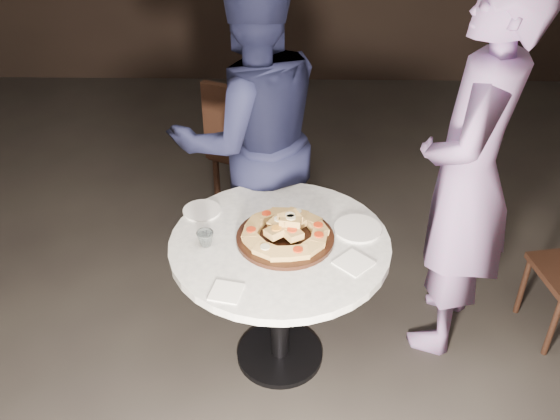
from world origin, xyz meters
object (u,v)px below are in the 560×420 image
object	(u,v)px
table	(280,265)
focaccia_pile	(286,230)
chair_far	(250,144)
diner_navy	(251,137)
diner_teal	(468,177)
serving_board	(285,238)
water_glass	(205,239)

from	to	relation	value
table	focaccia_pile	xyz separation A→B (m)	(0.03, 0.01, 0.18)
chair_far	diner_navy	xyz separation A→B (m)	(0.04, -0.49, 0.31)
diner_teal	serving_board	bearing A→B (deg)	-52.65
serving_board	chair_far	distance (m)	1.20
serving_board	chair_far	world-z (taller)	chair_far
serving_board	water_glass	bearing A→B (deg)	-172.48
water_glass	diner_teal	xyz separation A→B (m)	(1.16, 0.26, 0.17)
serving_board	diner_teal	distance (m)	0.87
water_glass	diner_teal	bearing A→B (deg)	12.52
serving_board	focaccia_pile	bearing A→B (deg)	36.64
water_glass	serving_board	bearing A→B (deg)	7.52
diner_navy	table	bearing A→B (deg)	81.87
diner_navy	diner_teal	world-z (taller)	diner_teal
focaccia_pile	water_glass	size ratio (longest dim) A/B	5.16
serving_board	diner_navy	bearing A→B (deg)	105.36
chair_far	diner_navy	distance (m)	0.58
water_glass	diner_navy	world-z (taller)	diner_navy
table	focaccia_pile	distance (m)	0.19
serving_board	focaccia_pile	xyz separation A→B (m)	(0.00, 0.00, 0.04)
focaccia_pile	diner_navy	world-z (taller)	diner_navy
water_glass	diner_navy	size ratio (longest dim) A/B	0.04
chair_far	serving_board	bearing A→B (deg)	126.06
table	diner_teal	size ratio (longest dim) A/B	0.55
table	diner_teal	distance (m)	0.93
chair_far	water_glass	bearing A→B (deg)	109.49
table	chair_far	world-z (taller)	chair_far
focaccia_pile	diner_navy	distance (m)	0.70
serving_board	focaccia_pile	world-z (taller)	focaccia_pile
focaccia_pile	diner_teal	size ratio (longest dim) A/B	0.21
diner_navy	focaccia_pile	bearing A→B (deg)	84.19
focaccia_pile	water_glass	bearing A→B (deg)	-172.23
serving_board	diner_navy	world-z (taller)	diner_navy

